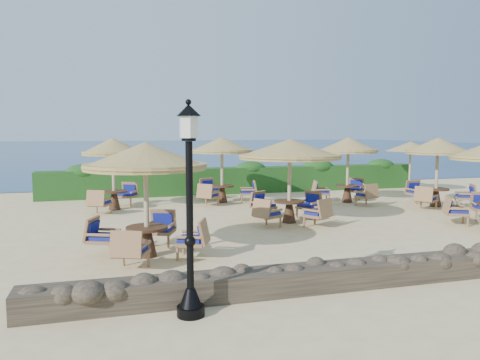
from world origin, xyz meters
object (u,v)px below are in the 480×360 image
cafe_set_6 (437,160)px  extra_parasol (411,147)px  lamp_post (190,219)px  cafe_set_5 (348,158)px  cafe_set_1 (290,162)px  cafe_set_0 (146,178)px  cafe_set_4 (222,157)px  cafe_set_3 (113,159)px

cafe_set_6 → extra_parasol: bearing=67.3°
lamp_post → cafe_set_5: size_ratio=1.23×
lamp_post → extra_parasol: (12.60, 12.00, 0.62)m
cafe_set_1 → cafe_set_6: same height
cafe_set_0 → cafe_set_4: bearing=64.4°
cafe_set_4 → cafe_set_5: 5.11m
cafe_set_6 → cafe_set_1: bearing=-167.9°
lamp_post → cafe_set_1: lamp_post is taller
cafe_set_5 → cafe_set_1: bearing=-139.4°
lamp_post → extra_parasol: size_ratio=1.38×
lamp_post → cafe_set_4: size_ratio=1.22×
lamp_post → cafe_set_5: 12.89m
cafe_set_0 → cafe_set_5: 10.57m
cafe_set_5 → cafe_set_6: 3.35m
cafe_set_5 → extra_parasol: bearing=24.9°
cafe_set_0 → cafe_set_1: same height
cafe_set_4 → cafe_set_5: size_ratio=1.01×
cafe_set_1 → extra_parasol: bearing=32.9°
cafe_set_6 → cafe_set_0: bearing=-159.1°
extra_parasol → cafe_set_6: bearing=-112.7°
cafe_set_0 → cafe_set_5: size_ratio=1.06×
cafe_set_1 → cafe_set_3: 6.69m
cafe_set_1 → cafe_set_5: bearing=40.6°
lamp_post → cafe_set_0: size_ratio=1.16×
lamp_post → cafe_set_5: bearing=50.6°
extra_parasol → cafe_set_0: size_ratio=0.84×
cafe_set_3 → cafe_set_6: (11.96, -2.62, -0.06)m
cafe_set_0 → cafe_set_4: (3.62, 7.55, 0.02)m
lamp_post → cafe_set_6: 13.60m
cafe_set_1 → cafe_set_6: 6.79m
cafe_set_4 → cafe_set_0: bearing=-115.6°
cafe_set_6 → cafe_set_4: bearing=157.2°
cafe_set_1 → cafe_set_4: size_ratio=1.20×
cafe_set_5 → cafe_set_6: size_ratio=0.97×
extra_parasol → cafe_set_5: 4.88m
extra_parasol → cafe_set_1: bearing=-147.1°
lamp_post → extra_parasol: bearing=43.6°
extra_parasol → cafe_set_3: cafe_set_3 is taller
lamp_post → cafe_set_0: 3.77m
cafe_set_0 → cafe_set_1: bearing=31.7°
cafe_set_3 → cafe_set_4: size_ratio=1.03×
extra_parasol → cafe_set_6: cafe_set_6 is taller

